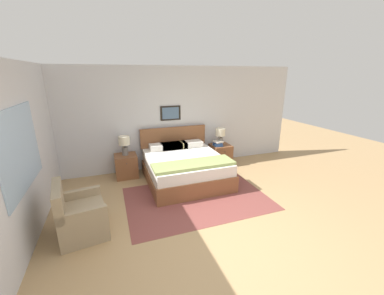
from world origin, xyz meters
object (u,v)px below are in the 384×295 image
nightstand_near_window (126,166)px  nightstand_by_door (220,154)px  armchair (80,216)px  bed (184,167)px  table_lamp_by_door (220,134)px  table_lamp_near_window (124,143)px

nightstand_near_window → nightstand_by_door: 2.53m
armchair → nightstand_near_window: bearing=147.9°
nightstand_by_door → nightstand_near_window: bearing=180.0°
bed → table_lamp_by_door: (1.25, 0.69, 0.52)m
nightstand_near_window → armchair: bearing=-113.5°
nightstand_by_door → table_lamp_near_window: size_ratio=1.18×
bed → table_lamp_by_door: 1.52m
nightstand_by_door → table_lamp_by_door: (-0.01, 0.02, 0.57)m
bed → nightstand_by_door: 1.44m
table_lamp_near_window → bed: bearing=-28.8°
armchair → table_lamp_near_window: bearing=148.1°
bed → table_lamp_near_window: 1.53m
armchair → nightstand_near_window: 2.17m
nightstand_near_window → nightstand_by_door: bearing=0.0°
table_lamp_by_door → bed: bearing=-151.1°
armchair → nightstand_by_door: bearing=111.8°
nightstand_near_window → table_lamp_by_door: (2.52, 0.02, 0.57)m
bed → armchair: size_ratio=2.17×
bed → table_lamp_near_window: bearing=151.2°
armchair → table_lamp_near_window: table_lamp_near_window is taller
nightstand_near_window → nightstand_by_door: same height
bed → table_lamp_by_door: bearing=28.9°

